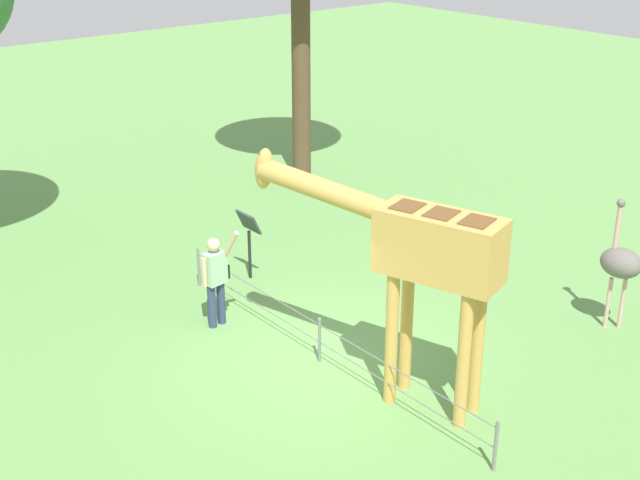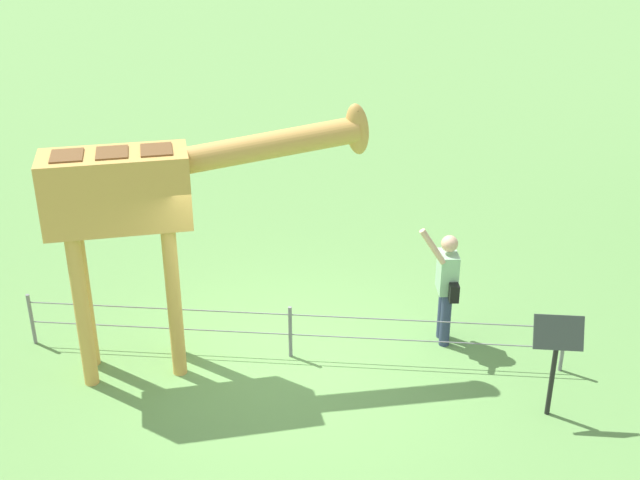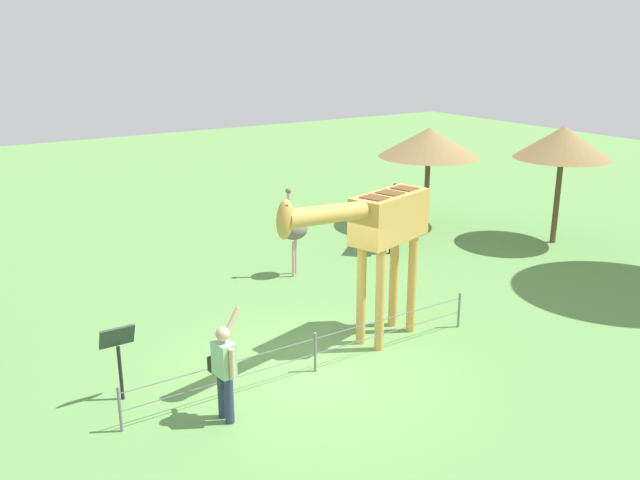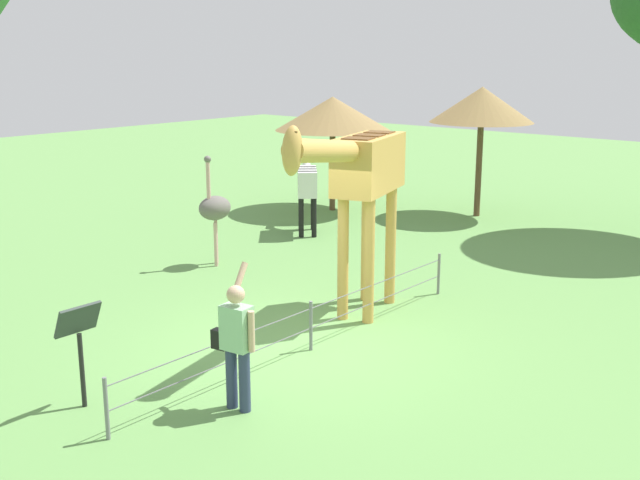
{
  "view_description": "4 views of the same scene",
  "coord_description": "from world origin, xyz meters",
  "px_view_note": "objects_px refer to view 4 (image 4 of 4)",
  "views": [
    {
      "loc": [
        -9.07,
        7.63,
        6.98
      ],
      "look_at": [
        -0.73,
        0.77,
        2.45
      ],
      "focal_mm": 48.52,
      "sensor_mm": 36.0,
      "label": 1
    },
    {
      "loc": [
        1.23,
        -8.92,
        6.11
      ],
      "look_at": [
        0.45,
        -0.47,
        2.04
      ],
      "focal_mm": 46.27,
      "sensor_mm": 36.0,
      "label": 2
    },
    {
      "loc": [
        5.84,
        9.34,
        5.82
      ],
      "look_at": [
        -0.47,
        -0.39,
        2.24
      ],
      "focal_mm": 37.85,
      "sensor_mm": 36.0,
      "label": 3
    },
    {
      "loc": [
        8.03,
        7.14,
        4.28
      ],
      "look_at": [
        0.4,
        0.69,
        1.82
      ],
      "focal_mm": 43.51,
      "sensor_mm": 36.0,
      "label": 4
    }
  ],
  "objects_px": {
    "ostrich": "(215,208)",
    "shade_hut_far": "(333,114)",
    "giraffe": "(361,177)",
    "zebra": "(307,185)",
    "shade_hut_near": "(482,105)",
    "info_sign": "(79,334)",
    "visitor": "(237,339)"
  },
  "relations": [
    {
      "from": "ostrich",
      "to": "shade_hut_far",
      "type": "bearing_deg",
      "value": -163.68
    },
    {
      "from": "shade_hut_far",
      "to": "giraffe",
      "type": "bearing_deg",
      "value": 42.26
    },
    {
      "from": "zebra",
      "to": "shade_hut_near",
      "type": "height_order",
      "value": "shade_hut_near"
    },
    {
      "from": "zebra",
      "to": "info_sign",
      "type": "distance_m",
      "value": 9.69
    },
    {
      "from": "ostrich",
      "to": "zebra",
      "type": "bearing_deg",
      "value": -172.22
    },
    {
      "from": "ostrich",
      "to": "shade_hut_near",
      "type": "bearing_deg",
      "value": 167.59
    },
    {
      "from": "shade_hut_far",
      "to": "info_sign",
      "type": "height_order",
      "value": "shade_hut_far"
    },
    {
      "from": "shade_hut_near",
      "to": "info_sign",
      "type": "bearing_deg",
      "value": 8.14
    },
    {
      "from": "ostrich",
      "to": "shade_hut_near",
      "type": "distance_m",
      "value": 8.07
    },
    {
      "from": "info_sign",
      "to": "ostrich",
      "type": "bearing_deg",
      "value": -146.74
    },
    {
      "from": "giraffe",
      "to": "info_sign",
      "type": "xyz_separation_m",
      "value": [
        4.83,
        -0.58,
        -1.38
      ]
    },
    {
      "from": "ostrich",
      "to": "shade_hut_far",
      "type": "relative_size",
      "value": 0.73
    },
    {
      "from": "ostrich",
      "to": "visitor",
      "type": "bearing_deg",
      "value": 49.88
    },
    {
      "from": "visitor",
      "to": "info_sign",
      "type": "xyz_separation_m",
      "value": [
        1.18,
        -1.5,
        0.05
      ]
    },
    {
      "from": "shade_hut_near",
      "to": "info_sign",
      "type": "height_order",
      "value": "shade_hut_near"
    },
    {
      "from": "info_sign",
      "to": "visitor",
      "type": "bearing_deg",
      "value": 128.24
    },
    {
      "from": "visitor",
      "to": "info_sign",
      "type": "distance_m",
      "value": 1.91
    },
    {
      "from": "visitor",
      "to": "zebra",
      "type": "bearing_deg",
      "value": -144.06
    },
    {
      "from": "shade_hut_far",
      "to": "zebra",
      "type": "bearing_deg",
      "value": 26.78
    },
    {
      "from": "zebra",
      "to": "shade_hut_far",
      "type": "xyz_separation_m",
      "value": [
        -2.47,
        -1.25,
        1.45
      ]
    },
    {
      "from": "ostrich",
      "to": "shade_hut_far",
      "type": "height_order",
      "value": "shade_hut_far"
    },
    {
      "from": "giraffe",
      "to": "shade_hut_far",
      "type": "distance_m",
      "value": 8.73
    },
    {
      "from": "ostrich",
      "to": "shade_hut_far",
      "type": "distance_m",
      "value": 6.24
    },
    {
      "from": "ostrich",
      "to": "info_sign",
      "type": "relative_size",
      "value": 1.7
    },
    {
      "from": "visitor",
      "to": "shade_hut_near",
      "type": "relative_size",
      "value": 0.53
    },
    {
      "from": "info_sign",
      "to": "shade_hut_near",
      "type": "bearing_deg",
      "value": -171.86
    },
    {
      "from": "ostrich",
      "to": "shade_hut_near",
      "type": "height_order",
      "value": "shade_hut_near"
    },
    {
      "from": "zebra",
      "to": "shade_hut_far",
      "type": "bearing_deg",
      "value": -153.22
    },
    {
      "from": "visitor",
      "to": "info_sign",
      "type": "bearing_deg",
      "value": -51.76
    },
    {
      "from": "ostrich",
      "to": "info_sign",
      "type": "height_order",
      "value": "ostrich"
    },
    {
      "from": "giraffe",
      "to": "shade_hut_far",
      "type": "xyz_separation_m",
      "value": [
        -6.45,
        -5.87,
        0.28
      ]
    },
    {
      "from": "visitor",
      "to": "ostrich",
      "type": "distance_m",
      "value": 6.64
    }
  ]
}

